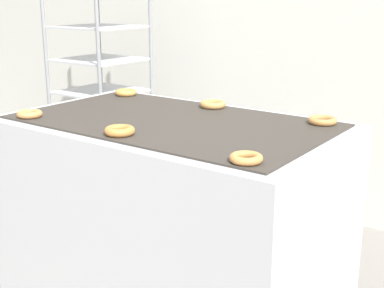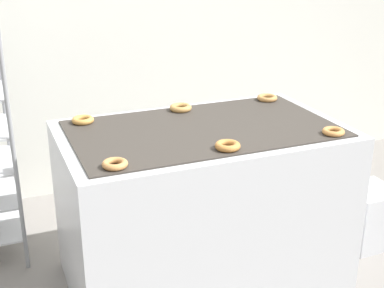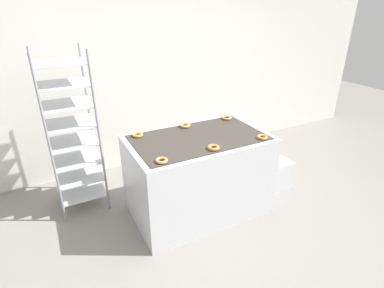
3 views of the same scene
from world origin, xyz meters
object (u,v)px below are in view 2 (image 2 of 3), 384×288
(fryer_machine, at_px, (202,207))
(donut_near_left, at_px, (115,164))
(glaze_bin, at_px, (368,216))
(donut_far_left, at_px, (83,120))
(donut_near_center, at_px, (228,146))
(donut_far_center, at_px, (181,108))
(donut_near_right, at_px, (333,131))
(donut_far_right, at_px, (267,98))

(fryer_machine, xyz_separation_m, donut_near_left, (-0.54, -0.32, 0.47))
(glaze_bin, bearing_deg, donut_far_left, 168.07)
(donut_near_center, bearing_deg, glaze_bin, 13.66)
(fryer_machine, height_order, donut_far_left, donut_far_left)
(donut_far_center, bearing_deg, donut_near_center, -91.26)
(donut_near_left, bearing_deg, donut_far_left, 90.88)
(donut_near_right, relative_size, donut_far_center, 0.89)
(fryer_machine, relative_size, glaze_bin, 3.91)
(donut_near_center, bearing_deg, fryer_machine, 87.96)
(donut_near_left, height_order, donut_far_right, same)
(donut_near_right, xyz_separation_m, donut_far_right, (-0.01, 0.65, 0.00))
(donut_far_center, xyz_separation_m, donut_far_right, (0.55, -0.00, -0.00))
(donut_near_right, xyz_separation_m, donut_far_center, (-0.56, 0.65, 0.00))
(fryer_machine, distance_m, donut_near_right, 0.80)
(donut_near_center, bearing_deg, donut_far_left, 130.95)
(glaze_bin, bearing_deg, donut_far_right, 147.43)
(glaze_bin, xyz_separation_m, donut_far_left, (-1.67, 0.35, 0.73))
(fryer_machine, height_order, donut_near_right, donut_near_right)
(donut_far_left, bearing_deg, fryer_machine, -29.43)
(fryer_machine, height_order, donut_near_center, donut_near_center)
(donut_far_center, bearing_deg, donut_near_right, -49.31)
(donut_far_left, xyz_separation_m, donut_far_right, (1.11, 0.00, -0.00))
(donut_far_right, bearing_deg, donut_near_left, -149.77)
(donut_far_center, bearing_deg, donut_near_left, -130.36)
(fryer_machine, xyz_separation_m, donut_near_right, (0.56, -0.33, 0.47))
(donut_near_right, distance_m, donut_far_center, 0.86)
(donut_near_right, bearing_deg, donut_near_center, 178.42)
(fryer_machine, bearing_deg, donut_near_center, -92.04)
(fryer_machine, height_order, donut_far_center, donut_far_center)
(glaze_bin, relative_size, donut_near_left, 3.35)
(donut_near_left, height_order, donut_far_center, donut_far_center)
(glaze_bin, distance_m, donut_far_center, 1.38)
(glaze_bin, xyz_separation_m, donut_near_right, (-0.55, -0.29, 0.73))
(glaze_bin, bearing_deg, donut_near_right, -152.32)
(donut_near_left, xyz_separation_m, donut_far_right, (1.10, 0.64, -0.00))
(donut_near_center, bearing_deg, donut_far_center, 88.74)
(fryer_machine, bearing_deg, donut_far_right, 29.80)
(donut_near_center, xyz_separation_m, donut_far_left, (-0.54, 0.63, -0.00))
(donut_near_right, height_order, donut_far_center, donut_far_center)
(donut_near_left, relative_size, donut_far_center, 0.90)
(donut_near_center, height_order, donut_far_left, donut_near_center)
(donut_near_left, bearing_deg, fryer_machine, 30.66)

